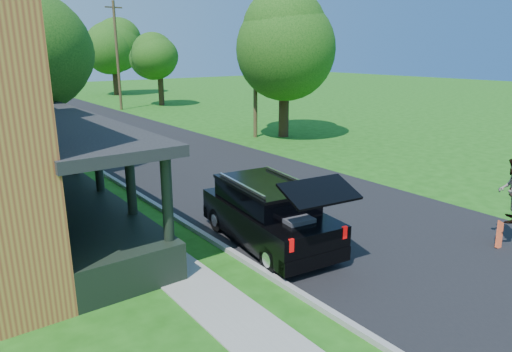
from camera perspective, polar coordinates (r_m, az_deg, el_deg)
ground at (r=13.32m, az=15.53°, el=-7.19°), size 140.00×140.00×0.00m
street at (r=29.53m, az=-16.65°, el=5.07°), size 8.00×120.00×0.02m
curb at (r=28.43m, az=-24.31°, el=3.96°), size 0.15×120.00×0.12m
sidewalk at (r=28.15m, az=-27.37°, el=3.49°), size 1.30×120.00×0.03m
black_suv at (r=12.04m, az=1.58°, el=-4.69°), size 2.39×4.98×2.23m
skateboarder at (r=13.37m, az=29.36°, el=-1.54°), size 1.00×0.89×1.70m
skateboard at (r=13.72m, az=28.13°, el=-6.62°), size 0.63×0.32×0.70m
tree_left_mid at (r=20.90m, az=-27.92°, el=14.81°), size 5.77×5.60×8.37m
tree_right_near at (r=27.04m, az=3.52°, el=17.13°), size 6.09×5.86×8.86m
tree_right_mid at (r=43.81m, az=-12.08°, el=14.69°), size 5.06×5.09×7.11m
tree_right_far at (r=55.45m, az=-17.55°, el=15.76°), size 6.41×6.31×9.31m
utility_pole_near at (r=26.82m, az=-0.08°, el=12.85°), size 1.44×0.24×7.30m
utility_pole_far at (r=41.48m, az=-16.95°, el=14.27°), size 1.45×0.24×8.93m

